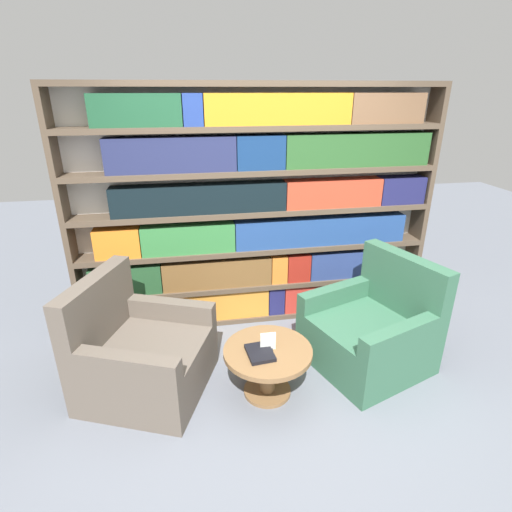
% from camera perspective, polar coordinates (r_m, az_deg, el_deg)
% --- Properties ---
extents(ground_plane, '(14.00, 14.00, 0.00)m').
position_cam_1_polar(ground_plane, '(3.27, 4.77, -21.28)').
color(ground_plane, slate).
extents(bookshelf, '(3.53, 0.30, 2.34)m').
position_cam_1_polar(bookshelf, '(3.93, 0.08, 6.18)').
color(bookshelf, silver).
rests_on(bookshelf, ground_plane).
extents(armchair_left, '(1.16, 1.16, 0.96)m').
position_cam_1_polar(armchair_left, '(3.41, -16.11, -13.42)').
color(armchair_left, brown).
rests_on(armchair_left, ground_plane).
extents(armchair_right, '(1.14, 1.14, 0.96)m').
position_cam_1_polar(armchair_right, '(3.70, 16.18, -10.24)').
color(armchair_right, '#336047').
rests_on(armchair_right, ground_plane).
extents(coffee_table, '(0.69, 0.69, 0.42)m').
position_cam_1_polar(coffee_table, '(3.23, 1.68, -14.87)').
color(coffee_table, brown).
rests_on(coffee_table, ground_plane).
extents(table_sign, '(0.12, 0.06, 0.15)m').
position_cam_1_polar(table_sign, '(3.12, 1.71, -12.26)').
color(table_sign, black).
rests_on(table_sign, coffee_table).
extents(stray_book, '(0.21, 0.26, 0.03)m').
position_cam_1_polar(stray_book, '(3.10, 0.56, -13.65)').
color(stray_book, black).
rests_on(stray_book, coffee_table).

